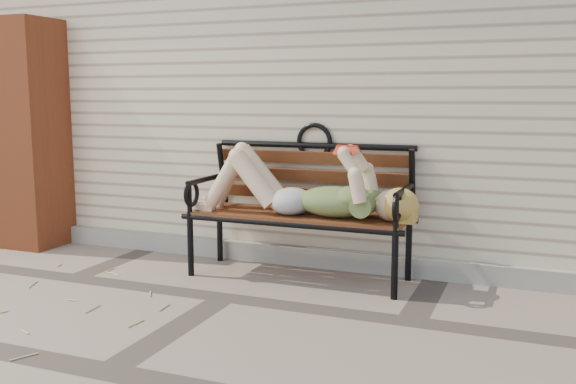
% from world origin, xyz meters
% --- Properties ---
extents(ground, '(80.00, 80.00, 0.00)m').
position_xyz_m(ground, '(0.00, 0.00, 0.00)').
color(ground, '#7E6C61').
rests_on(ground, ground).
extents(house_wall, '(8.00, 4.00, 3.00)m').
position_xyz_m(house_wall, '(0.00, 3.00, 1.50)').
color(house_wall, beige).
rests_on(house_wall, ground).
extents(foundation_strip, '(8.00, 0.10, 0.15)m').
position_xyz_m(foundation_strip, '(0.00, 0.97, 0.07)').
color(foundation_strip, '#9D978E').
rests_on(foundation_strip, ground).
extents(brick_pillar, '(0.50, 0.50, 2.00)m').
position_xyz_m(brick_pillar, '(-2.30, 0.75, 1.00)').
color(brick_pillar, '#A44925').
rests_on(brick_pillar, ground).
extents(garden_bench, '(1.75, 0.70, 1.13)m').
position_xyz_m(garden_bench, '(0.29, 0.73, 0.64)').
color(garden_bench, black).
rests_on(garden_bench, ground).
extents(reading_woman, '(1.65, 0.38, 0.52)m').
position_xyz_m(reading_woman, '(0.30, 0.59, 0.67)').
color(reading_woman, '#093445').
rests_on(reading_woman, ground).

